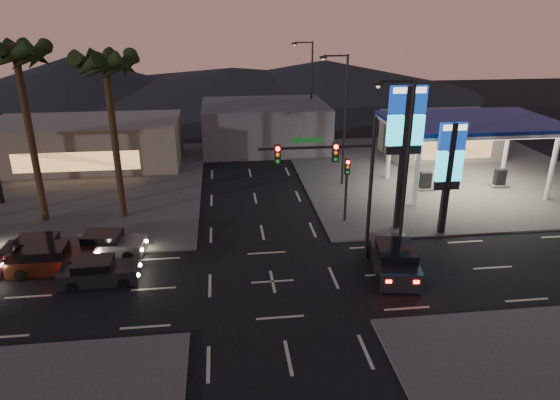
{
  "coord_description": "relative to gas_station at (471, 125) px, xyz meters",
  "views": [
    {
      "loc": [
        -2.31,
        -22.25,
        13.24
      ],
      "look_at": [
        0.85,
        3.79,
        3.0
      ],
      "focal_mm": 32.0,
      "sensor_mm": 36.0,
      "label": 1
    }
  ],
  "objects": [
    {
      "name": "pylon_sign_short",
      "position": [
        -5.0,
        -7.5,
        -0.42
      ],
      "size": [
        1.6,
        0.35,
        7.0
      ],
      "color": "black",
      "rests_on": "ground"
    },
    {
      "name": "building_far_west",
      "position": [
        -30.0,
        10.0,
        -3.08
      ],
      "size": [
        16.0,
        8.0,
        4.0
      ],
      "primitive_type": "cube",
      "color": "#726B5B",
      "rests_on": "ground"
    },
    {
      "name": "pylon_sign_tall",
      "position": [
        -7.5,
        -6.5,
        1.31
      ],
      "size": [
        2.2,
        0.35,
        9.0
      ],
      "color": "black",
      "rests_on": "ground"
    },
    {
      "name": "palm_a",
      "position": [
        -25.0,
        -2.5,
        4.35
      ],
      "size": [
        4.41,
        4.41,
        10.86
      ],
      "color": "black",
      "rests_on": "ground"
    },
    {
      "name": "traffic_signal_mast",
      "position": [
        -12.24,
        -10.01,
        0.15
      ],
      "size": [
        6.1,
        0.39,
        8.0
      ],
      "color": "black",
      "rests_on": "ground"
    },
    {
      "name": "hill_right",
      "position": [
        -1.0,
        48.0,
        -2.58
      ],
      "size": [
        50.0,
        50.0,
        5.0
      ],
      "primitive_type": "cone",
      "color": "black",
      "rests_on": "ground"
    },
    {
      "name": "gas_station",
      "position": [
        0.0,
        0.0,
        0.0
      ],
      "size": [
        12.2,
        8.2,
        5.47
      ],
      "color": "silver",
      "rests_on": "ground"
    },
    {
      "name": "streetlight_mid",
      "position": [
        -9.21,
        2.0,
        0.64
      ],
      "size": [
        2.14,
        0.25,
        10.0
      ],
      "color": "black",
      "rests_on": "ground"
    },
    {
      "name": "streetlight_far",
      "position": [
        -9.21,
        16.0,
        0.64
      ],
      "size": [
        2.14,
        0.25,
        10.0
      ],
      "color": "black",
      "rests_on": "ground"
    },
    {
      "name": "suv_station",
      "position": [
        -9.51,
        -11.74,
        -4.32
      ],
      "size": [
        2.78,
        5.14,
        1.63
      ],
      "color": "black",
      "rests_on": "ground"
    },
    {
      "name": "car_lane_b_mid",
      "position": [
        -28.42,
        -8.15,
        -4.43
      ],
      "size": [
        4.3,
        1.83,
        1.39
      ],
      "color": "black",
      "rests_on": "ground"
    },
    {
      "name": "pedestal_signal",
      "position": [
        -10.5,
        -5.02,
        -2.16
      ],
      "size": [
        0.32,
        0.39,
        4.3
      ],
      "color": "black",
      "rests_on": "ground"
    },
    {
      "name": "corner_lot_ne",
      "position": [
        0.0,
        4.0,
        -5.02
      ],
      "size": [
        24.0,
        24.0,
        0.12
      ],
      "primitive_type": "cube",
      "color": "#47443F",
      "rests_on": "ground"
    },
    {
      "name": "car_lane_a_front",
      "position": [
        -24.81,
        -11.01,
        -4.48
      ],
      "size": [
        4.05,
        1.83,
        1.3
      ],
      "color": "black",
      "rests_on": "ground"
    },
    {
      "name": "convenience_store",
      "position": [
        2.0,
        9.0,
        -3.08
      ],
      "size": [
        10.0,
        6.0,
        4.0
      ],
      "primitive_type": "cube",
      "color": "#726B5B",
      "rests_on": "ground"
    },
    {
      "name": "streetlight_near",
      "position": [
        -9.21,
        -11.0,
        0.64
      ],
      "size": [
        2.14,
        0.25,
        10.0
      ],
      "color": "black",
      "rests_on": "ground"
    },
    {
      "name": "hill_center",
      "position": [
        -16.0,
        48.0,
        -3.08
      ],
      "size": [
        60.0,
        60.0,
        4.0
      ],
      "primitive_type": "cone",
      "color": "black",
      "rests_on": "ground"
    },
    {
      "name": "palm_b",
      "position": [
        -30.0,
        -2.5,
        4.89
      ],
      "size": [
        4.41,
        4.41,
        11.46
      ],
      "color": "black",
      "rests_on": "ground"
    },
    {
      "name": "car_lane_a_mid",
      "position": [
        -27.57,
        -9.47,
        -4.41
      ],
      "size": [
        4.48,
        1.96,
        1.45
      ],
      "color": "black",
      "rests_on": "ground"
    },
    {
      "name": "hill_left",
      "position": [
        -41.0,
        48.0,
        -2.08
      ],
      "size": [
        40.0,
        40.0,
        6.0
      ],
      "primitive_type": "cone",
      "color": "black",
      "rests_on": "ground"
    },
    {
      "name": "building_far_mid",
      "position": [
        -14.0,
        14.0,
        -2.88
      ],
      "size": [
        12.0,
        9.0,
        4.4
      ],
      "primitive_type": "cube",
      "color": "#4C4C51",
      "rests_on": "ground"
    },
    {
      "name": "corner_lot_nw",
      "position": [
        -32.0,
        4.0,
        -5.02
      ],
      "size": [
        24.0,
        24.0,
        0.12
      ],
      "primitive_type": "cube",
      "color": "#47443F",
      "rests_on": "ground"
    },
    {
      "name": "ground",
      "position": [
        -16.0,
        -12.0,
        -5.08
      ],
      "size": [
        140.0,
        140.0,
        0.0
      ],
      "primitive_type": "plane",
      "color": "black",
      "rests_on": "ground"
    },
    {
      "name": "car_lane_b_front",
      "position": [
        -24.98,
        -7.89,
        -4.46
      ],
      "size": [
        4.27,
        2.13,
        1.35
      ],
      "color": "#59595B",
      "rests_on": "ground"
    }
  ]
}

